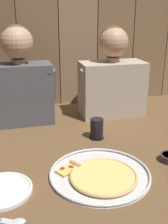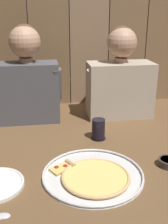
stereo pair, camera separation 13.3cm
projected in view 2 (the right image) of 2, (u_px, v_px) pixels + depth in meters
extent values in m
plane|color=brown|center=(87.00, 154.00, 1.30)|extent=(3.20, 3.20, 0.00)
cylinder|color=silver|center=(93.00, 175.00, 1.13)|extent=(0.42, 0.42, 0.01)
torus|color=silver|center=(93.00, 174.00, 1.13)|extent=(0.42, 0.42, 0.01)
cylinder|color=#B23823|center=(96.00, 178.00, 1.11)|extent=(0.27, 0.27, 0.00)
cylinder|color=#F4D170|center=(96.00, 177.00, 1.10)|extent=(0.26, 0.26, 0.01)
torus|color=tan|center=(96.00, 177.00, 1.10)|extent=(0.28, 0.28, 0.01)
cube|color=#EFC660|center=(62.00, 168.00, 1.17)|extent=(0.11, 0.10, 0.01)
cylinder|color=tan|center=(70.00, 163.00, 1.19)|extent=(0.05, 0.06, 0.02)
cylinder|color=#A3281E|center=(65.00, 166.00, 1.18)|extent=(0.02, 0.02, 0.00)
cylinder|color=#A3281E|center=(56.00, 167.00, 1.17)|extent=(0.02, 0.02, 0.00)
cylinder|color=black|center=(98.00, 138.00, 1.47)|extent=(0.08, 0.08, 0.01)
cylinder|color=black|center=(98.00, 129.00, 1.45)|extent=(0.07, 0.07, 0.10)
cylinder|color=#3D332D|center=(168.00, 162.00, 1.20)|extent=(0.09, 0.09, 0.03)
cylinder|color=#B23823|center=(168.00, 161.00, 1.20)|extent=(0.07, 0.07, 0.02)
ellipsoid|color=silver|center=(4.00, 215.00, 0.91)|extent=(0.05, 0.04, 0.01)
cube|color=#4C4C51|center=(28.00, 92.00, 1.66)|extent=(0.37, 0.19, 0.36)
cylinder|color=tan|center=(26.00, 60.00, 1.59)|extent=(0.08, 0.08, 0.03)
sphere|color=tan|center=(25.00, 42.00, 1.55)|extent=(0.18, 0.18, 0.18)
sphere|color=brown|center=(25.00, 39.00, 1.56)|extent=(0.17, 0.17, 0.17)
cylinder|color=#4C4C51|center=(55.00, 84.00, 1.63)|extent=(0.08, 0.12, 0.21)
cube|color=#B2A38E|center=(120.00, 90.00, 1.74)|extent=(0.41, 0.21, 0.34)
cylinder|color=tan|center=(121.00, 60.00, 1.67)|extent=(0.08, 0.08, 0.03)
sphere|color=tan|center=(122.00, 42.00, 1.64)|extent=(0.18, 0.18, 0.18)
sphere|color=brown|center=(121.00, 40.00, 1.65)|extent=(0.17, 0.17, 0.17)
cylinder|color=#B2A38E|center=(93.00, 84.00, 1.66)|extent=(0.08, 0.12, 0.20)
cylinder|color=#B2A38E|center=(150.00, 82.00, 1.71)|extent=(0.08, 0.11, 0.20)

